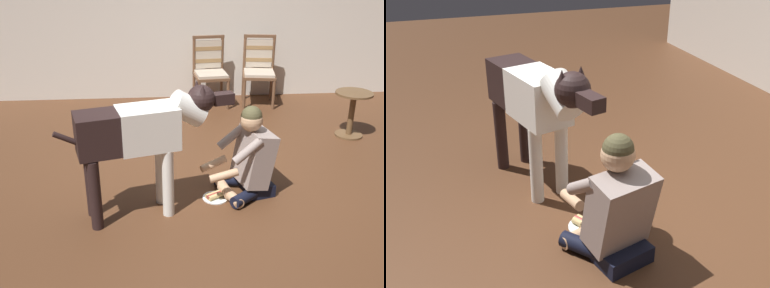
# 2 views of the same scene
# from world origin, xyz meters

# --- Properties ---
(ground_plane) EXTENTS (15.70, 15.70, 0.00)m
(ground_plane) POSITION_xyz_m (0.00, 0.00, 0.00)
(ground_plane) COLOR #51301C
(back_wall) EXTENTS (9.07, 0.10, 2.60)m
(back_wall) POSITION_xyz_m (0.00, 2.89, 1.30)
(back_wall) COLOR beige
(back_wall) RESTS_ON ground
(dining_chair_left_of_pair) EXTENTS (0.50, 0.50, 0.98)m
(dining_chair_left_of_pair) POSITION_xyz_m (0.20, 2.48, 0.54)
(dining_chair_left_of_pair) COLOR brown
(dining_chair_left_of_pair) RESTS_ON ground
(dining_chair_right_of_pair) EXTENTS (0.52, 0.52, 0.98)m
(dining_chair_right_of_pair) POSITION_xyz_m (0.92, 2.48, 0.54)
(dining_chair_right_of_pair) COLOR brown
(dining_chair_right_of_pair) RESTS_ON ground
(person_sitting_on_floor) EXTENTS (0.72, 0.58, 0.88)m
(person_sitting_on_floor) POSITION_xyz_m (0.27, -0.17, 0.36)
(person_sitting_on_floor) COLOR black
(person_sitting_on_floor) RESTS_ON ground
(large_dog) EXTENTS (1.50, 0.55, 1.15)m
(large_dog) POSITION_xyz_m (-0.70, -0.44, 0.76)
(large_dog) COLOR white
(large_dog) RESTS_ON ground
(hot_dog_on_plate) EXTENTS (0.24, 0.24, 0.06)m
(hot_dog_on_plate) POSITION_xyz_m (-0.05, -0.26, 0.03)
(hot_dog_on_plate) COLOR white
(hot_dog_on_plate) RESTS_ON ground
(round_side_table) EXTENTS (0.44, 0.44, 0.56)m
(round_side_table) POSITION_xyz_m (1.79, 1.12, 0.34)
(round_side_table) COLOR brown
(round_side_table) RESTS_ON ground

